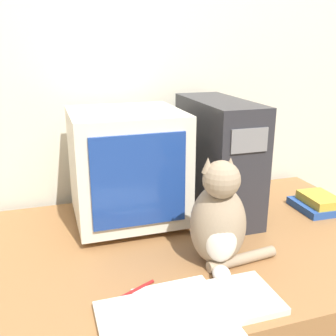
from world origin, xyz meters
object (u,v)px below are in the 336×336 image
crt_monitor (127,166)px  pen (133,291)px  keyboard (190,308)px  computer_tower (217,157)px  cat (219,221)px  book_stack (317,203)px

crt_monitor → pen: 0.50m
keyboard → computer_tower: bearing=60.0°
crt_monitor → pen: crt_monitor is taller
cat → computer_tower: bearing=82.6°
keyboard → pen: (-0.12, 0.12, -0.01)m
crt_monitor → book_stack: (0.74, -0.13, -0.19)m
keyboard → cat: bearing=49.3°
pen → cat: bearing=13.3°
crt_monitor → book_stack: crt_monitor is taller
keyboard → pen: bearing=134.9°
crt_monitor → keyboard: (0.03, -0.56, -0.20)m
crt_monitor → pen: (-0.09, -0.44, -0.21)m
book_stack → computer_tower: bearing=163.0°
book_stack → keyboard: bearing=-148.7°
cat → pen: size_ratio=2.59×
keyboard → book_stack: (0.71, 0.43, 0.02)m
keyboard → book_stack: 0.83m
book_stack → crt_monitor: bearing=170.0°
keyboard → cat: cat is taller
pen → computer_tower: bearing=44.6°
crt_monitor → computer_tower: computer_tower is taller
cat → book_stack: cat is taller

